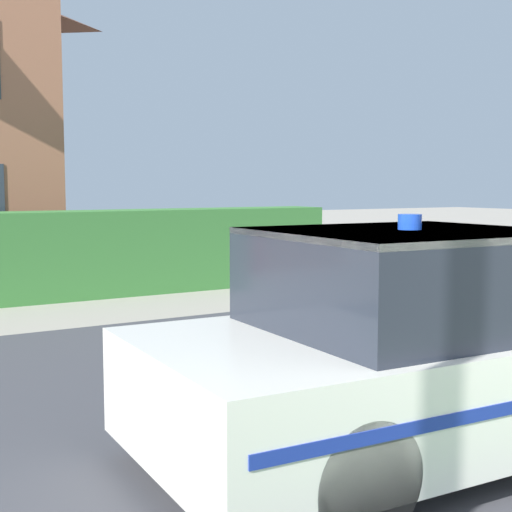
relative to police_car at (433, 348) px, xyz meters
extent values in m
cube|color=#424247|center=(0.48, 1.81, -0.67)|extent=(28.00, 6.56, 0.01)
cube|color=#3D7F38|center=(0.08, 7.50, -0.01)|extent=(8.55, 0.87, 1.34)
cylinder|color=black|center=(1.36, 0.71, -0.35)|extent=(0.63, 0.23, 0.62)
cylinder|color=black|center=(-1.20, -0.72, -0.35)|extent=(0.63, 0.23, 0.62)
cylinder|color=black|center=(-1.13, 0.83, -0.35)|extent=(0.63, 0.23, 0.62)
cube|color=silver|center=(0.08, 0.00, -0.16)|extent=(4.09, 1.93, 0.66)
cube|color=#232833|center=(-0.22, 0.01, 0.47)|extent=(1.80, 1.65, 0.61)
cube|color=silver|center=(-0.22, 0.01, 0.76)|extent=(1.80, 1.65, 0.04)
cube|color=navy|center=(0.12, 0.87, -0.12)|extent=(3.81, 0.18, 0.07)
cylinder|color=blue|center=(-0.22, 0.01, 0.82)|extent=(0.15, 0.15, 0.10)
camera|label=1|loc=(-3.35, -3.28, 1.05)|focal=50.00mm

